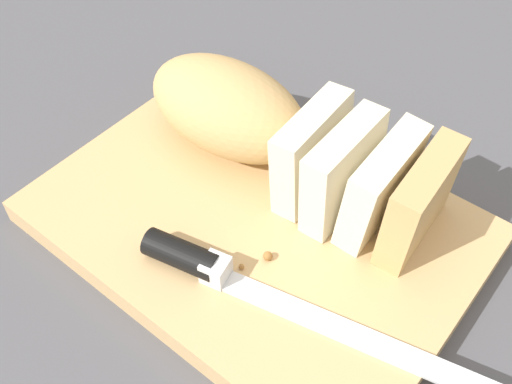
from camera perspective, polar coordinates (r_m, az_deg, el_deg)
ground_plane at (r=0.54m, az=0.00°, el=-3.82°), size 3.00×3.00×0.00m
cutting_board at (r=0.53m, az=0.00°, el=-3.02°), size 0.38×0.27×0.02m
bread_loaf at (r=0.54m, az=1.74°, el=5.77°), size 0.30×0.11×0.08m
bread_knife at (r=0.48m, az=-3.09°, el=-7.78°), size 0.29×0.09×0.02m
crumb_near_knife at (r=0.51m, az=8.63°, el=-4.40°), size 0.01×0.01×0.01m
crumb_near_loaf at (r=0.49m, az=1.13°, el=-6.10°), size 0.01×0.01×0.01m
crumb_stray_left at (r=0.49m, az=-1.40°, el=-7.10°), size 0.00×0.00×0.00m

